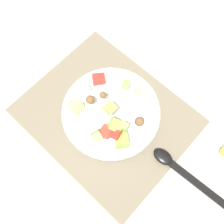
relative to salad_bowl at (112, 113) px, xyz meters
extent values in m
plane|color=silver|center=(0.02, 0.00, -0.05)|extent=(2.40, 2.40, 0.00)
cube|color=#756B56|center=(0.02, 0.00, -0.04)|extent=(0.45, 0.37, 0.01)
cylinder|color=white|center=(0.00, 0.00, -0.01)|extent=(0.24, 0.24, 0.06)
torus|color=white|center=(0.00, 0.00, 0.02)|extent=(0.26, 0.26, 0.02)
cube|color=#93C160|center=(-0.02, 0.08, 0.04)|extent=(0.04, 0.03, 0.04)
cube|color=#8CB74C|center=(0.00, 0.01, 0.06)|extent=(0.03, 0.03, 0.03)
cube|color=red|center=(-0.05, 0.05, 0.05)|extent=(0.03, 0.03, 0.03)
cube|color=#93C160|center=(-0.06, 0.02, 0.05)|extent=(0.02, 0.02, 0.02)
sphere|color=brown|center=(0.05, 0.02, 0.05)|extent=(0.03, 0.03, 0.03)
cube|color=#E5D684|center=(0.07, 0.06, 0.03)|extent=(0.04, 0.04, 0.04)
cube|color=beige|center=(-0.02, -0.09, 0.03)|extent=(0.04, 0.04, 0.03)
cube|color=red|center=(0.09, -0.04, 0.02)|extent=(0.04, 0.04, 0.03)
sphere|color=brown|center=(0.03, 0.00, 0.06)|extent=(0.03, 0.03, 0.02)
cube|color=#93C160|center=(0.01, -0.07, 0.04)|extent=(0.02, 0.03, 0.03)
cube|color=beige|center=(0.09, 0.00, 0.03)|extent=(0.03, 0.03, 0.03)
cube|color=#BC3828|center=(-0.03, 0.06, 0.04)|extent=(0.04, 0.03, 0.03)
cube|color=#8CB74C|center=(-0.07, 0.04, 0.03)|extent=(0.05, 0.05, 0.03)
sphere|color=brown|center=(-0.08, -0.02, 0.04)|extent=(0.03, 0.04, 0.04)
cube|color=#8CB74C|center=(-0.04, 0.03, 0.05)|extent=(0.04, 0.04, 0.04)
ellipsoid|color=black|center=(-0.17, -0.01, -0.03)|extent=(0.06, 0.04, 0.01)
cube|color=black|center=(-0.28, -0.02, -0.04)|extent=(0.19, 0.03, 0.01)
camera|label=1|loc=(-0.17, 0.18, 0.67)|focal=43.22mm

